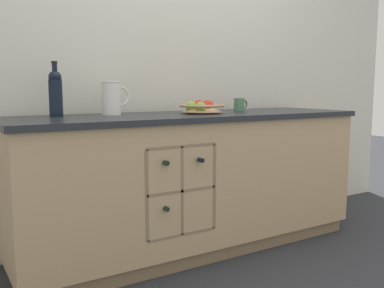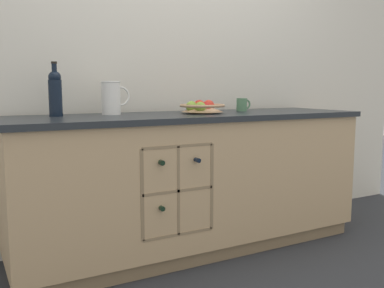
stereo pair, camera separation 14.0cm
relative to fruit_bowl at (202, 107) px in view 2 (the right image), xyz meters
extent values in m
plane|color=#2D3035|center=(-0.07, 0.00, -0.93)|extent=(14.00, 14.00, 0.00)
cube|color=silver|center=(-0.07, 0.39, 0.35)|extent=(4.68, 0.06, 2.55)
cube|color=#8B7354|center=(-0.07, 0.00, -0.88)|extent=(2.22, 0.58, 0.09)
cube|color=tan|center=(-0.07, 0.00, -0.46)|extent=(2.28, 0.64, 0.76)
cube|color=#23282D|center=(-0.07, 0.00, -0.06)|extent=(2.32, 0.68, 0.03)
cube|color=#8B7354|center=(-0.33, -0.22, -0.45)|extent=(0.43, 0.01, 0.50)
cube|color=#8B7354|center=(-0.55, -0.27, -0.45)|extent=(0.02, 0.10, 0.50)
cube|color=#8B7354|center=(-0.12, -0.27, -0.45)|extent=(0.02, 0.10, 0.50)
cube|color=#8B7354|center=(-0.33, -0.27, -0.70)|extent=(0.43, 0.10, 0.02)
cube|color=#8B7354|center=(-0.33, -0.27, -0.45)|extent=(0.43, 0.10, 0.02)
cube|color=#8B7354|center=(-0.33, -0.27, -0.19)|extent=(0.43, 0.10, 0.02)
cube|color=#8B7354|center=(-0.33, -0.27, -0.45)|extent=(0.02, 0.10, 0.50)
cylinder|color=black|center=(-0.44, -0.17, -0.53)|extent=(0.07, 0.19, 0.07)
cylinder|color=black|center=(-0.44, -0.31, -0.53)|extent=(0.03, 0.08, 0.03)
cylinder|color=black|center=(-0.44, -0.15, -0.28)|extent=(0.08, 0.22, 0.08)
cylinder|color=black|center=(-0.44, -0.30, -0.28)|extent=(0.03, 0.09, 0.03)
cylinder|color=black|center=(-0.23, -0.17, -0.28)|extent=(0.07, 0.20, 0.07)
cylinder|color=black|center=(-0.23, -0.31, -0.28)|extent=(0.03, 0.09, 0.03)
cylinder|color=tan|center=(0.00, 0.00, -0.03)|extent=(0.13, 0.13, 0.01)
cone|color=tan|center=(0.00, 0.00, -0.01)|extent=(0.27, 0.27, 0.05)
torus|color=tan|center=(0.00, 0.00, 0.01)|extent=(0.29, 0.29, 0.02)
sphere|color=red|center=(-0.01, 0.02, 0.01)|extent=(0.08, 0.08, 0.08)
sphere|color=red|center=(0.01, -0.04, 0.00)|extent=(0.07, 0.07, 0.07)
sphere|color=red|center=(0.07, 0.03, 0.01)|extent=(0.08, 0.08, 0.08)
sphere|color=#7FA838|center=(-0.05, -0.06, 0.00)|extent=(0.07, 0.07, 0.07)
sphere|color=#7FA838|center=(-0.07, 0.01, 0.00)|extent=(0.07, 0.07, 0.07)
cylinder|color=white|center=(-0.55, 0.16, 0.06)|extent=(0.12, 0.12, 0.20)
torus|color=white|center=(-0.55, 0.16, 0.16)|extent=(0.12, 0.12, 0.01)
torus|color=white|center=(-0.49, 0.16, 0.07)|extent=(0.12, 0.01, 0.12)
cylinder|color=#4C7A56|center=(0.39, 0.11, 0.01)|extent=(0.07, 0.07, 0.09)
torus|color=#4C7A56|center=(0.43, 0.11, 0.01)|extent=(0.07, 0.01, 0.07)
cylinder|color=black|center=(-0.89, 0.15, 0.07)|extent=(0.08, 0.08, 0.21)
sphere|color=black|center=(-0.89, 0.15, 0.18)|extent=(0.07, 0.07, 0.07)
cylinder|color=black|center=(-0.89, 0.15, 0.22)|extent=(0.03, 0.03, 0.09)
cylinder|color=black|center=(-0.89, 0.15, 0.27)|extent=(0.03, 0.03, 0.01)
camera|label=1|loc=(-1.51, -2.32, 0.12)|focal=40.00mm
camera|label=2|loc=(-1.39, -2.39, 0.12)|focal=40.00mm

